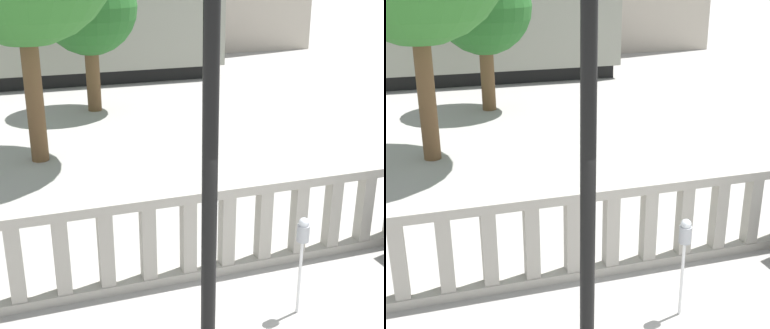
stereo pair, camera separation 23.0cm
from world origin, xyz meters
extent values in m
cube|color=#9E998E|center=(0.00, 2.81, 0.07)|extent=(17.93, 0.24, 0.14)
cube|color=#9E998E|center=(0.00, 2.81, 1.31)|extent=(17.93, 0.24, 0.14)
cube|color=#9E998E|center=(-3.28, 2.81, 0.69)|extent=(0.20, 0.20, 1.10)
cube|color=#9E998E|center=(-2.69, 2.81, 0.69)|extent=(0.20, 0.20, 1.10)
cube|color=#9E998E|center=(-2.09, 2.81, 0.69)|extent=(0.20, 0.20, 1.10)
cube|color=#9E998E|center=(-1.49, 2.81, 0.69)|extent=(0.20, 0.20, 1.10)
cube|color=#9E998E|center=(-0.90, 2.81, 0.69)|extent=(0.20, 0.20, 1.10)
cube|color=#9E998E|center=(-0.30, 2.81, 0.69)|extent=(0.20, 0.20, 1.10)
cube|color=#9E998E|center=(0.30, 2.81, 0.69)|extent=(0.20, 0.20, 1.10)
cube|color=#9E998E|center=(0.90, 2.81, 0.69)|extent=(0.20, 0.20, 1.10)
cube|color=#9E998E|center=(1.49, 2.81, 0.69)|extent=(0.20, 0.20, 1.10)
cube|color=#9E998E|center=(2.09, 2.81, 0.69)|extent=(0.20, 0.20, 1.10)
cylinder|color=black|center=(-1.22, 1.11, 3.24)|extent=(0.17, 0.17, 6.08)
cylinder|color=silver|center=(0.21, 1.54, 0.54)|extent=(0.04, 0.04, 1.07)
cylinder|color=gray|center=(0.21, 1.54, 1.18)|extent=(0.16, 0.16, 0.22)
sphere|color=#B2B7BC|center=(0.21, 1.54, 1.33)|extent=(0.13, 0.13, 0.13)
cube|color=black|center=(0.55, 27.12, 0.28)|extent=(26.67, 2.39, 0.55)
cube|color=black|center=(0.55, 27.12, 2.15)|extent=(27.22, 2.99, 3.20)
cylinder|color=brown|center=(-0.65, 13.11, 1.06)|extent=(0.44, 0.44, 2.12)
sphere|color=#235B23|center=(-0.65, 13.11, 3.22)|extent=(2.94, 2.94, 2.94)
cylinder|color=brown|center=(-2.63, 8.81, 1.59)|extent=(0.41, 0.41, 3.19)
camera|label=1|loc=(-3.04, -3.71, 4.34)|focal=50.00mm
camera|label=2|loc=(-2.82, -3.78, 4.34)|focal=50.00mm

